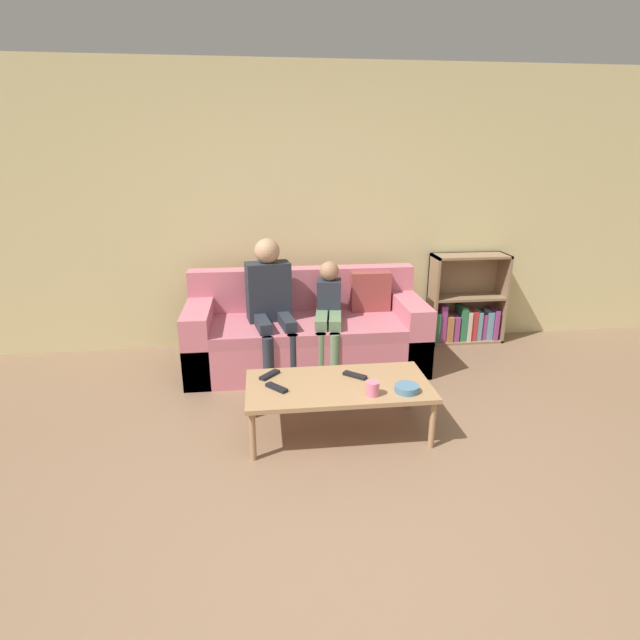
# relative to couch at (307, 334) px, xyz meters

# --- Properties ---
(ground_plane) EXTENTS (22.00, 22.00, 0.00)m
(ground_plane) POSITION_rel_couch_xyz_m (0.11, -2.35, -0.29)
(ground_plane) COLOR #84664C
(wall_back) EXTENTS (12.00, 0.06, 2.60)m
(wall_back) POSITION_rel_couch_xyz_m (0.11, 0.60, 1.01)
(wall_back) COLOR beige
(wall_back) RESTS_ON ground_plane
(couch) EXTENTS (2.06, 0.85, 0.83)m
(couch) POSITION_rel_couch_xyz_m (0.00, 0.00, 0.00)
(couch) COLOR #D1707F
(couch) RESTS_ON ground_plane
(bookshelf) EXTENTS (0.74, 0.28, 0.89)m
(bookshelf) POSITION_rel_couch_xyz_m (1.64, 0.44, 0.04)
(bookshelf) COLOR #8E7051
(bookshelf) RESTS_ON ground_plane
(coffee_table) EXTENTS (1.23, 0.61, 0.36)m
(coffee_table) POSITION_rel_couch_xyz_m (0.10, -1.18, 0.04)
(coffee_table) COLOR #A87F56
(coffee_table) RESTS_ON ground_plane
(person_adult) EXTENTS (0.43, 0.64, 1.15)m
(person_adult) POSITION_rel_couch_xyz_m (-0.32, -0.07, 0.39)
(person_adult) COLOR #282D38
(person_adult) RESTS_ON ground_plane
(person_child) EXTENTS (0.30, 0.62, 0.94)m
(person_child) POSITION_rel_couch_xyz_m (0.18, -0.13, 0.25)
(person_child) COLOR #66845B
(person_child) RESTS_ON ground_plane
(cup_near) EXTENTS (0.08, 0.08, 0.09)m
(cup_near) POSITION_rel_couch_xyz_m (0.29, -1.36, 0.12)
(cup_near) COLOR pink
(cup_near) RESTS_ON coffee_table
(tv_remote_0) EXTENTS (0.16, 0.15, 0.02)m
(tv_remote_0) POSITION_rel_couch_xyz_m (0.23, -1.08, 0.08)
(tv_remote_0) COLOR black
(tv_remote_0) RESTS_ON coffee_table
(tv_remote_1) EXTENTS (0.15, 0.16, 0.02)m
(tv_remote_1) POSITION_rel_couch_xyz_m (-0.35, -1.00, 0.08)
(tv_remote_1) COLOR black
(tv_remote_1) RESTS_ON coffee_table
(tv_remote_2) EXTENTS (0.15, 0.16, 0.02)m
(tv_remote_2) POSITION_rel_couch_xyz_m (-0.31, -1.21, 0.08)
(tv_remote_2) COLOR black
(tv_remote_2) RESTS_ON coffee_table
(snack_bowl) EXTENTS (0.16, 0.16, 0.05)m
(snack_bowl) POSITION_rel_couch_xyz_m (0.52, -1.34, 0.10)
(snack_bowl) COLOR teal
(snack_bowl) RESTS_ON coffee_table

